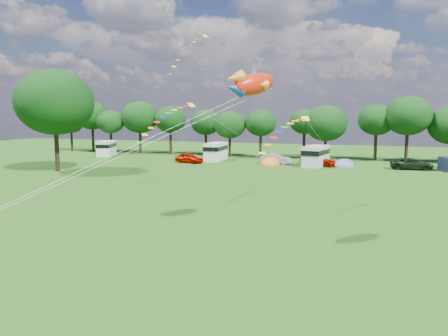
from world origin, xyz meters
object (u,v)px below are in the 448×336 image
(big_tree, at_px, (55,102))
(tent_orange, at_px, (270,165))
(car_d, at_px, (412,164))
(campervan_a, at_px, (106,148))
(campervan_c, at_px, (316,155))
(car_c, at_px, (318,161))
(car_b, at_px, (276,159))
(tent_greyblue, at_px, (344,167))
(car_a, at_px, (189,158))
(fish_kite, at_px, (250,84))
(campervan_b, at_px, (216,151))

(big_tree, xyz_separation_m, tent_orange, (25.04, 15.39, -9.00))
(car_d, bearing_deg, campervan_a, 83.18)
(campervan_a, bearing_deg, campervan_c, -114.81)
(car_c, distance_m, car_d, 12.55)
(big_tree, relative_size, campervan_c, 2.10)
(big_tree, relative_size, car_b, 3.01)
(car_d, xyz_separation_m, tent_greyblue, (-8.85, -0.15, -0.75))
(campervan_a, xyz_separation_m, tent_orange, (31.22, -5.04, -1.42))
(big_tree, relative_size, car_a, 2.84)
(car_a, height_order, car_d, car_a)
(car_d, height_order, fish_kite, fish_kite)
(car_b, distance_m, campervan_c, 6.16)
(big_tree, relative_size, campervan_a, 2.25)
(car_c, bearing_deg, tent_orange, 116.54)
(fish_kite, bearing_deg, car_c, 35.58)
(big_tree, distance_m, fish_kite, 38.88)
(tent_orange, bearing_deg, campervan_a, 170.84)
(car_b, bearing_deg, big_tree, 126.17)
(campervan_c, xyz_separation_m, fish_kite, (0.73, -38.49, 7.71))
(tent_orange, xyz_separation_m, fish_kite, (7.19, -37.14, 9.26))
(car_c, bearing_deg, car_b, 97.91)
(car_a, bearing_deg, campervan_c, -69.59)
(big_tree, distance_m, campervan_c, 36.44)
(tent_greyblue, distance_m, fish_kite, 39.84)
(car_a, height_order, tent_orange, car_a)
(big_tree, xyz_separation_m, car_c, (31.80, 17.16, -8.24))
(campervan_a, relative_size, fish_kite, 1.66)
(big_tree, height_order, campervan_c, big_tree)
(car_b, bearing_deg, car_c, -92.49)
(tent_greyblue, bearing_deg, tent_orange, -171.96)
(campervan_c, bearing_deg, campervan_b, 89.84)
(tent_orange, bearing_deg, tent_greyblue, 8.04)
(big_tree, xyz_separation_m, car_d, (44.35, 17.02, -8.25))
(campervan_c, distance_m, tent_greyblue, 4.30)
(car_c, relative_size, campervan_a, 0.87)
(car_c, bearing_deg, big_tree, 130.25)
(car_d, relative_size, campervan_b, 0.95)
(big_tree, bearing_deg, car_c, 28.35)
(tent_orange, xyz_separation_m, tent_greyblue, (10.46, 1.48, 0.00))
(big_tree, xyz_separation_m, tent_greyblue, (35.50, 16.87, -9.00))
(big_tree, height_order, fish_kite, big_tree)
(car_c, distance_m, campervan_c, 0.95)
(car_c, distance_m, campervan_b, 16.89)
(campervan_a, bearing_deg, car_c, -114.15)
(campervan_c, bearing_deg, car_d, -79.17)
(campervan_a, xyz_separation_m, tent_greyblue, (41.68, -3.56, -1.42))
(big_tree, relative_size, car_d, 2.35)
(campervan_b, relative_size, fish_kite, 1.67)
(car_b, distance_m, campervan_a, 31.76)
(big_tree, bearing_deg, car_b, 34.67)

